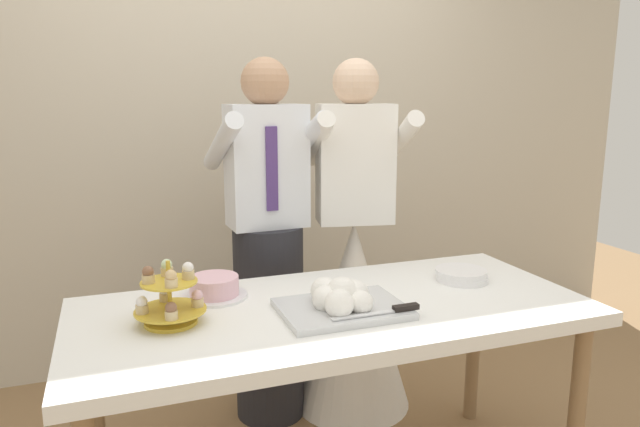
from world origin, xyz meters
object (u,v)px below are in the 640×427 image
at_px(cupcake_stand, 170,299).
at_px(person_groom, 268,263).
at_px(dessert_table, 334,325).
at_px(round_cake, 214,288).
at_px(main_cake_tray, 342,300).
at_px(person_bride, 353,290).
at_px(plate_stack, 462,275).

xyz_separation_m(cupcake_stand, person_groom, (0.50, 0.66, -0.11)).
relative_size(dessert_table, round_cake, 7.50).
bearing_deg(round_cake, person_groom, 54.63).
distance_m(main_cake_tray, person_bride, 0.82).
bearing_deg(person_bride, plate_stack, -67.10).
bearing_deg(plate_stack, dessert_table, -171.38).
relative_size(dessert_table, main_cake_tray, 4.14).
xyz_separation_m(dessert_table, person_bride, (0.35, 0.63, -0.12)).
xyz_separation_m(dessert_table, cupcake_stand, (-0.56, 0.02, 0.16)).
distance_m(cupcake_stand, plate_stack, 1.14).
bearing_deg(person_groom, main_cake_tray, -85.70).
height_order(main_cake_tray, round_cake, main_cake_tray).
bearing_deg(person_bride, cupcake_stand, -146.03).
xyz_separation_m(cupcake_stand, person_bride, (0.90, 0.61, -0.28)).
height_order(cupcake_stand, person_groom, person_groom).
relative_size(dessert_table, person_groom, 1.08).
bearing_deg(dessert_table, round_cake, 149.35).
bearing_deg(round_cake, cupcake_stand, -131.21).
relative_size(dessert_table, cupcake_stand, 7.83).
bearing_deg(plate_stack, person_bride, 112.90).
distance_m(dessert_table, main_cake_tray, 0.14).
distance_m(dessert_table, person_groom, 0.69).
xyz_separation_m(plate_stack, person_bride, (-0.23, 0.55, -0.21)).
height_order(plate_stack, person_groom, person_groom).
bearing_deg(dessert_table, person_groom, 94.83).
xyz_separation_m(main_cake_tray, round_cake, (-0.38, 0.30, -0.01)).
relative_size(round_cake, person_groom, 0.14).
xyz_separation_m(round_cake, person_groom, (0.32, 0.46, -0.06)).
bearing_deg(person_groom, plate_stack, -43.11).
height_order(dessert_table, cupcake_stand, cupcake_stand).
bearing_deg(dessert_table, main_cake_tray, -90.68).
bearing_deg(main_cake_tray, plate_stack, 15.48).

